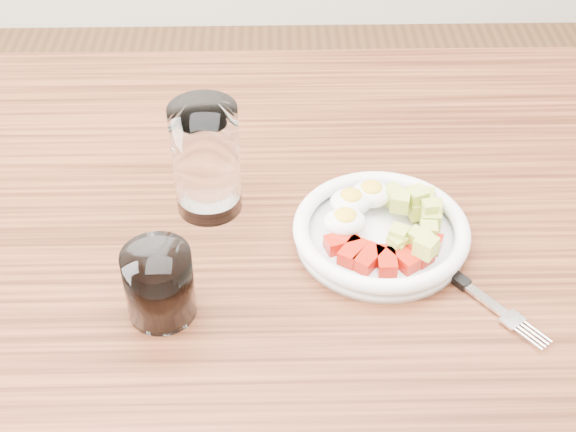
% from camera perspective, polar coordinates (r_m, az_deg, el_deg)
% --- Properties ---
extents(dining_table, '(1.50, 0.90, 0.77)m').
position_cam_1_polar(dining_table, '(1.02, 0.58, -5.92)').
color(dining_table, brown).
rests_on(dining_table, ground).
extents(bowl, '(0.21, 0.21, 0.05)m').
position_cam_1_polar(bowl, '(0.94, 6.69, -0.92)').
color(bowl, white).
rests_on(bowl, dining_table).
extents(fork, '(0.14, 0.18, 0.01)m').
position_cam_1_polar(fork, '(0.92, 11.63, -4.15)').
color(fork, black).
rests_on(fork, dining_table).
extents(water_glass, '(0.08, 0.08, 0.14)m').
position_cam_1_polar(water_glass, '(0.95, -5.84, 4.02)').
color(water_glass, white).
rests_on(water_glass, dining_table).
extents(coffee_glass, '(0.07, 0.07, 0.08)m').
position_cam_1_polar(coffee_glass, '(0.85, -9.14, -4.82)').
color(coffee_glass, white).
rests_on(coffee_glass, dining_table).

